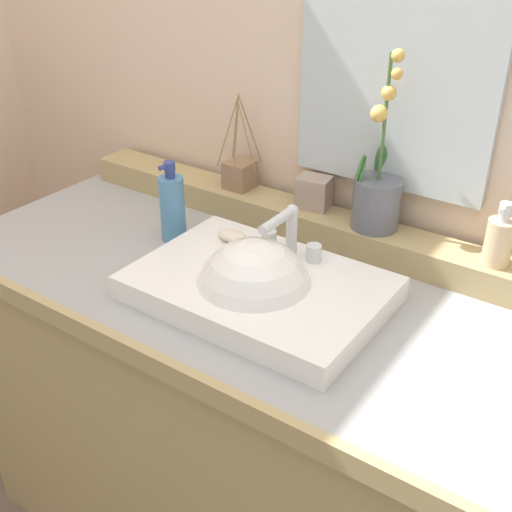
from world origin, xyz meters
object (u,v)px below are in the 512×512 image
soap_dispenser (499,240)px  trinket_box (314,192)px  sink_basin (256,292)px  potted_plant (377,193)px  lotion_bottle (172,207)px  soap_bar (232,236)px  reed_diffuser (239,174)px

soap_dispenser → trinket_box: (-0.44, 0.02, -0.02)m
sink_basin → trinket_box: 0.34m
potted_plant → lotion_bottle: (-0.41, -0.21, -0.06)m
sink_basin → soap_bar: 0.18m
reed_diffuser → trinket_box: (0.21, 0.01, 0.00)m
sink_basin → reed_diffuser: 0.43m
sink_basin → soap_dispenser: (0.37, 0.31, 0.10)m
soap_bar → lotion_bottle: size_ratio=0.36×
soap_bar → reed_diffuser: reed_diffuser is taller
potted_plant → soap_dispenser: potted_plant is taller
reed_diffuser → lotion_bottle: 0.22m
soap_bar → potted_plant: 0.33m
reed_diffuser → lotion_bottle: size_ratio=1.23×
sink_basin → reed_diffuser: size_ratio=2.06×
sink_basin → soap_bar: sink_basin is taller
potted_plant → soap_dispenser: (0.27, -0.01, -0.03)m
potted_plant → reed_diffuser: (-0.38, 0.01, -0.04)m
potted_plant → soap_bar: bearing=-138.1°
reed_diffuser → lotion_bottle: bearing=-99.6°
sink_basin → soap_dispenser: soap_dispenser is taller
potted_plant → trinket_box: potted_plant is taller
trinket_box → sink_basin: bearing=-88.4°
reed_diffuser → potted_plant: bearing=-0.9°
sink_basin → soap_bar: bearing=142.8°
trinket_box → reed_diffuser: bearing=172.4°
trinket_box → soap_bar: bearing=-117.3°
potted_plant → reed_diffuser: 0.38m
sink_basin → soap_bar: (-0.14, 0.10, 0.04)m
soap_bar → potted_plant: bearing=41.9°
sink_basin → potted_plant: (0.10, 0.32, 0.13)m
soap_dispenser → reed_diffuser: size_ratio=0.56×
soap_bar → soap_dispenser: size_ratio=0.52×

